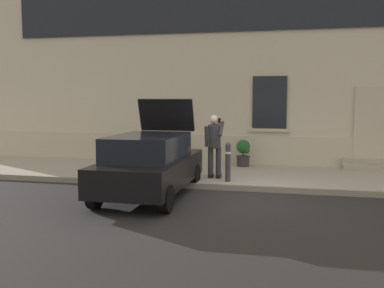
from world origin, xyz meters
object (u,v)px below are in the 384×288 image
at_px(planter_olive, 118,148).
at_px(planter_terracotta, 176,151).
at_px(person_on_phone, 214,142).
at_px(hatchback_car_black, 150,164).
at_px(planter_charcoal, 243,152).
at_px(bollard_near_person, 228,160).

relative_size(planter_olive, planter_terracotta, 1.00).
height_order(person_on_phone, planter_terracotta, person_on_phone).
xyz_separation_m(hatchback_car_black, planter_olive, (-2.66, 4.40, -0.19)).
xyz_separation_m(hatchback_car_black, planter_terracotta, (-0.47, 4.09, -0.19)).
bearing_deg(planter_charcoal, planter_terracotta, -174.52).
xyz_separation_m(bollard_near_person, planter_charcoal, (0.08, 2.71, -0.11)).
distance_m(bollard_near_person, planter_terracotta, 3.27).
relative_size(hatchback_car_black, planter_charcoal, 4.76).
xyz_separation_m(planter_terracotta, planter_charcoal, (2.18, 0.21, 0.00)).
distance_m(person_on_phone, planter_terracotta, 2.75).
bearing_deg(planter_olive, bollard_near_person, -33.20).
bearing_deg(planter_charcoal, bollard_near_person, -91.59).
bearing_deg(person_on_phone, planter_charcoal, 61.03).
height_order(bollard_near_person, planter_charcoal, bollard_near_person).
relative_size(hatchback_car_black, planter_terracotta, 4.76).
bearing_deg(planter_olive, person_on_phone, -32.22).
relative_size(hatchback_car_black, person_on_phone, 2.34).
height_order(planter_olive, planter_terracotta, same).
bearing_deg(hatchback_car_black, planter_terracotta, 96.59).
height_order(planter_terracotta, planter_charcoal, same).
relative_size(bollard_near_person, planter_terracotta, 1.22).
distance_m(hatchback_car_black, bollard_near_person, 2.29).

